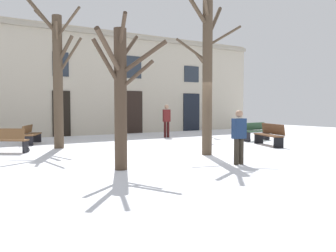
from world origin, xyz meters
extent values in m
plane|color=white|center=(0.00, 0.00, 0.00)|extent=(37.55, 37.55, 0.00)
cube|color=#BCB29E|center=(0.00, 9.91, 3.14)|extent=(23.47, 0.40, 6.28)
cube|color=#A09786|center=(0.00, 9.66, 6.03)|extent=(23.47, 0.30, 0.24)
cube|color=black|center=(-2.25, 9.69, 1.29)|extent=(0.99, 0.08, 2.57)
cube|color=#262D38|center=(-2.25, 9.69, 4.05)|extent=(0.89, 0.06, 1.35)
cube|color=black|center=(2.21, 9.69, 1.33)|extent=(1.29, 0.08, 2.67)
cube|color=#262D38|center=(2.21, 9.69, 4.16)|extent=(1.16, 0.06, 1.38)
cube|color=black|center=(6.74, 9.69, 1.30)|extent=(1.36, 0.08, 2.60)
cube|color=#262D38|center=(6.74, 9.69, 3.95)|extent=(1.22, 0.06, 1.11)
cylinder|color=#4C3D2D|center=(-3.78, 4.18, 2.64)|extent=(0.38, 0.38, 5.27)
cylinder|color=#4C3D2D|center=(-3.53, 3.50, 4.87)|extent=(0.60, 1.44, 1.01)
cylinder|color=#4C3D2D|center=(-4.32, 4.16, 5.14)|extent=(1.20, 0.19, 1.29)
cylinder|color=#4C3D2D|center=(-3.38, 3.92, 3.65)|extent=(0.93, 0.66, 1.54)
cylinder|color=#4C3D2D|center=(-3.55, 3.95, 3.91)|extent=(0.65, 0.64, 1.16)
cylinder|color=#4C3D2D|center=(-3.92, 3.68, 4.54)|extent=(0.38, 1.08, 0.66)
cylinder|color=#4C3D2D|center=(-4.08, 4.71, 5.10)|extent=(0.74, 1.18, 1.13)
cylinder|color=#4C3D2D|center=(0.10, -0.45, 2.63)|extent=(0.34, 0.34, 5.25)
cylinder|color=#4C3D2D|center=(-0.33, -0.46, 4.85)|extent=(0.97, 0.16, 1.05)
cylinder|color=#4C3D2D|center=(0.33, 0.19, 3.36)|extent=(0.55, 1.36, 0.80)
cylinder|color=#4C3D2D|center=(0.54, -0.26, 4.62)|extent=(1.02, 0.55, 1.30)
cylinder|color=#4C3D2D|center=(0.41, -0.16, 5.32)|extent=(0.78, 0.75, 1.27)
cylinder|color=#4C3D2D|center=(-0.28, -0.07, 3.61)|extent=(0.86, 0.87, 0.89)
cylinder|color=#4C3D2D|center=(0.69, -0.63, 4.11)|extent=(1.24, 0.45, 0.80)
cylinder|color=#4C3D2D|center=(-0.28, -0.80, 5.02)|extent=(0.89, 0.84, 0.83)
cylinder|color=#423326|center=(-3.57, -1.45, 1.85)|extent=(0.33, 0.33, 3.70)
cylinder|color=#423326|center=(-3.72, -1.94, 3.54)|extent=(0.41, 1.05, 0.66)
cylinder|color=#423326|center=(-3.14, -1.90, 2.91)|extent=(0.99, 1.01, 0.89)
cylinder|color=#423326|center=(-3.96, -1.52, 2.75)|extent=(0.88, 0.25, 1.20)
cylinder|color=#423326|center=(-3.33, -0.96, 3.02)|extent=(0.62, 1.10, 0.69)
cylinder|color=#423326|center=(-4.07, -1.94, 2.97)|extent=(1.12, 1.11, 0.94)
cylinder|color=#423326|center=(-3.26, -1.77, 2.48)|extent=(0.74, 0.74, 0.78)
cylinder|color=#423326|center=(-3.24, -1.27, 3.24)|extent=(0.77, 0.49, 0.82)
cylinder|color=black|center=(5.20, 6.16, 1.84)|extent=(0.10, 0.10, 3.69)
cylinder|color=black|center=(5.20, 6.16, 0.10)|extent=(0.22, 0.22, 0.20)
cube|color=beige|center=(5.20, 6.16, 3.87)|extent=(0.24, 0.24, 0.36)
cone|color=black|center=(5.20, 6.16, 4.05)|extent=(0.30, 0.30, 0.14)
cylinder|color=black|center=(2.45, 2.53, 0.41)|extent=(0.36, 0.36, 0.82)
torus|color=black|center=(2.45, 2.53, 0.84)|extent=(0.39, 0.39, 0.04)
cube|color=brown|center=(-4.39, 6.43, 0.44)|extent=(1.08, 1.66, 0.05)
cube|color=brown|center=(-4.59, 6.51, 0.66)|extent=(0.74, 1.51, 0.37)
cube|color=black|center=(-4.70, 5.75, 0.22)|extent=(0.41, 0.23, 0.44)
torus|color=black|center=(-4.53, 5.67, 0.08)|extent=(0.10, 0.17, 0.17)
cube|color=black|center=(-4.09, 7.11, 0.22)|extent=(0.41, 0.23, 0.44)
torus|color=black|center=(-3.92, 7.03, 0.08)|extent=(0.10, 0.17, 0.17)
cube|color=brown|center=(-5.73, 3.86, 0.45)|extent=(1.47, 1.20, 0.05)
cube|color=brown|center=(-5.83, 3.71, 0.69)|extent=(1.30, 0.95, 0.40)
cube|color=black|center=(-5.16, 3.46, 0.22)|extent=(0.26, 0.33, 0.45)
torus|color=black|center=(-5.07, 3.59, 0.08)|extent=(0.16, 0.12, 0.17)
cube|color=#51331E|center=(4.07, 0.35, 0.45)|extent=(1.08, 1.90, 0.05)
cube|color=#51331E|center=(4.26, 0.27, 0.72)|extent=(0.75, 1.77, 0.45)
cube|color=black|center=(4.37, 1.16, 0.23)|extent=(0.41, 0.20, 0.45)
torus|color=black|center=(4.20, 1.22, 0.08)|extent=(0.09, 0.17, 0.17)
cube|color=black|center=(3.76, -0.47, 0.23)|extent=(0.41, 0.20, 0.45)
torus|color=black|center=(3.60, -0.40, 0.08)|extent=(0.09, 0.17, 0.17)
cube|color=#2D4C33|center=(5.27, 2.15, 0.48)|extent=(1.63, 0.58, 0.05)
cube|color=#2D4C33|center=(5.26, 2.35, 0.70)|extent=(1.60, 0.24, 0.37)
cube|color=black|center=(4.54, 2.08, 0.24)|extent=(0.10, 0.39, 0.48)
torus|color=black|center=(4.56, 1.92, 0.08)|extent=(0.17, 0.05, 0.17)
cube|color=black|center=(6.01, 2.22, 0.24)|extent=(0.10, 0.39, 0.48)
torus|color=black|center=(6.02, 2.05, 0.08)|extent=(0.17, 0.05, 0.17)
cylinder|color=#350F0F|center=(2.34, 6.02, 0.43)|extent=(0.14, 0.14, 0.86)
cylinder|color=#350F0F|center=(2.52, 5.99, 0.43)|extent=(0.14, 0.14, 0.86)
cube|color=#591919|center=(2.43, 6.00, 1.19)|extent=(0.41, 0.27, 0.66)
sphere|color=#9E755B|center=(2.43, 6.00, 1.67)|extent=(0.24, 0.24, 0.24)
cylinder|color=#2D271E|center=(-0.28, -2.52, 0.38)|extent=(0.14, 0.14, 0.75)
cylinder|color=#2D271E|center=(-0.46, -2.51, 0.38)|extent=(0.14, 0.14, 0.75)
cube|color=navy|center=(-0.37, -2.51, 1.04)|extent=(0.40, 0.25, 0.58)
sphere|color=#9E755B|center=(-0.37, -2.51, 1.46)|extent=(0.21, 0.21, 0.21)
camera|label=1|loc=(-7.21, -9.67, 1.65)|focal=36.26mm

